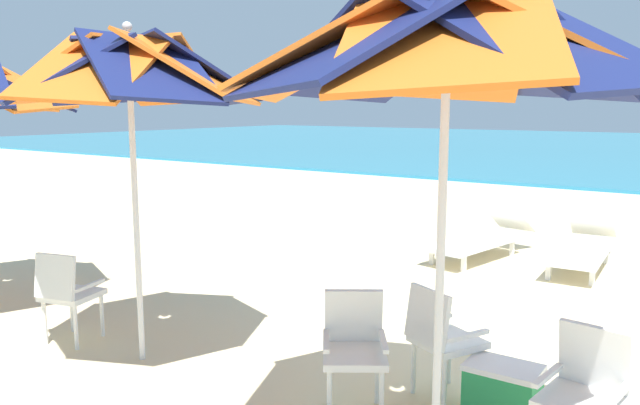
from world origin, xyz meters
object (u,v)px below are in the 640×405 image
at_px(plastic_chair_1, 354,344).
at_px(cooler_box, 502,392).
at_px(beach_umbrella_1, 129,74).
at_px(beach_umbrella_0, 447,50).
at_px(sun_lounger_2, 481,238).
at_px(plastic_chair_3, 67,291).
at_px(sun_lounger_1, 582,247).
at_px(plastic_chair_2, 441,336).
at_px(plastic_chair_0, 585,390).

relative_size(plastic_chair_1, cooler_box, 1.73).
distance_m(beach_umbrella_1, cooler_box, 3.73).
xyz_separation_m(beach_umbrella_0, sun_lounger_2, (-1.64, 5.31, -2.19)).
height_order(beach_umbrella_1, sun_lounger_2, beach_umbrella_1).
relative_size(beach_umbrella_1, plastic_chair_3, 3.27).
bearing_deg(sun_lounger_1, plastic_chair_2, -90.55).
bearing_deg(plastic_chair_1, sun_lounger_2, 99.71).
xyz_separation_m(plastic_chair_1, plastic_chair_3, (-2.84, -0.38, 0.00)).
xyz_separation_m(plastic_chair_0, beach_umbrella_1, (-3.49, -0.42, 1.93)).
relative_size(beach_umbrella_0, plastic_chair_2, 3.32).
xyz_separation_m(plastic_chair_3, cooler_box, (3.76, 0.86, -0.30)).
bearing_deg(plastic_chair_3, plastic_chair_1, 7.69).
bearing_deg(plastic_chair_2, sun_lounger_1, 89.45).
distance_m(plastic_chair_0, cooler_box, 0.72).
height_order(plastic_chair_2, cooler_box, plastic_chair_2).
distance_m(beach_umbrella_0, plastic_chair_3, 4.13).
bearing_deg(sun_lounger_1, cooler_box, -84.63).
bearing_deg(beach_umbrella_1, sun_lounger_2, 77.59).
xyz_separation_m(beach_umbrella_0, plastic_chair_2, (-0.35, 0.88, -1.97)).
relative_size(plastic_chair_0, plastic_chair_1, 1.00).
xyz_separation_m(beach_umbrella_1, cooler_box, (2.91, 0.72, -2.22)).
bearing_deg(plastic_chair_0, beach_umbrella_0, -142.49).
xyz_separation_m(plastic_chair_1, plastic_chair_2, (0.44, 0.51, 0.00)).
relative_size(beach_umbrella_0, plastic_chair_1, 3.32).
bearing_deg(cooler_box, sun_lounger_2, 111.60).
relative_size(beach_umbrella_0, sun_lounger_1, 1.32).
bearing_deg(beach_umbrella_0, sun_lounger_2, 107.13).
xyz_separation_m(plastic_chair_2, beach_umbrella_1, (-2.42, -0.76, 1.93)).
bearing_deg(plastic_chair_3, beach_umbrella_1, 8.82).
distance_m(plastic_chair_0, plastic_chair_2, 1.12).
bearing_deg(plastic_chair_1, beach_umbrella_1, -172.80).
height_order(plastic_chair_1, sun_lounger_2, plastic_chair_1).
distance_m(beach_umbrella_0, sun_lounger_2, 5.97).
distance_m(plastic_chair_3, cooler_box, 3.87).
relative_size(plastic_chair_1, sun_lounger_1, 0.40).
bearing_deg(plastic_chair_1, sun_lounger_1, 84.62).
distance_m(plastic_chair_1, plastic_chair_2, 0.67).
height_order(plastic_chair_2, plastic_chair_3, same).
xyz_separation_m(plastic_chair_1, beach_umbrella_1, (-1.99, -0.25, 1.93)).
xyz_separation_m(plastic_chair_2, plastic_chair_3, (-3.28, -0.89, 0.00)).
bearing_deg(sun_lounger_2, plastic_chair_3, -110.54).
xyz_separation_m(plastic_chair_2, sun_lounger_1, (0.04, 4.63, -0.22)).
distance_m(plastic_chair_1, sun_lounger_1, 5.16).
height_order(beach_umbrella_0, plastic_chair_0, beach_umbrella_0).
distance_m(sun_lounger_1, cooler_box, 4.69).
distance_m(beach_umbrella_0, sun_lounger_1, 5.94).
xyz_separation_m(plastic_chair_0, plastic_chair_3, (-4.34, -0.55, 0.00)).
bearing_deg(sun_lounger_2, sun_lounger_1, 8.63).
height_order(beach_umbrella_1, sun_lounger_1, beach_umbrella_1).
bearing_deg(plastic_chair_0, beach_umbrella_1, -173.15).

